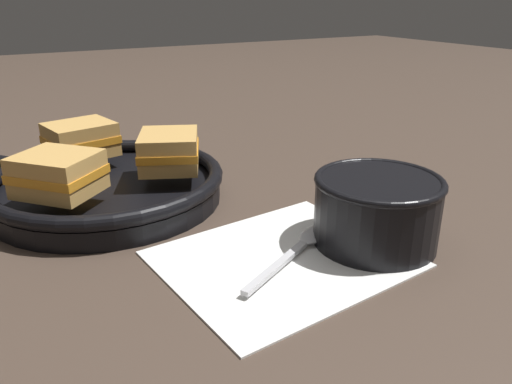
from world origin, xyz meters
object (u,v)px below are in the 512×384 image
Objects in this scene: spoon at (305,242)px; skillet at (106,185)px; sandwich_far_left at (81,139)px; sandwich_near_left at (58,174)px; soup_bowl at (377,207)px; sandwich_near_right at (169,151)px.

skillet reaches higher than spoon.
sandwich_far_left is at bearing 97.87° from skillet.
sandwich_near_left is (-0.06, -0.05, 0.04)m from skillet.
sandwich_near_left reaches higher than skillet.
skillet is at bearing -82.13° from sandwich_far_left.
sandwich_near_left is 0.14m from sandwich_far_left.
sandwich_far_left is at bearing 124.28° from soup_bowl.
sandwich_near_left is (-0.28, 0.21, 0.02)m from soup_bowl.
sandwich_near_right reaches higher than skillet.
soup_bowl is at bearing -57.97° from sandwich_near_right.
soup_bowl is 0.41m from sandwich_far_left.
sandwich_near_right and sandwich_far_left have the same top height.
sandwich_near_left is 1.14× the size of sandwich_far_left.
soup_bowl is 0.34m from skillet.
soup_bowl is 0.08m from spoon.
skillet is 3.41× the size of sandwich_near_right.
skillet is at bearing 94.62° from spoon.
spoon is (-0.07, 0.03, -0.04)m from soup_bowl.
sandwich_near_right is at bearing -51.36° from sandwich_far_left.
sandwich_far_left reaches higher than skillet.
skillet is at bearing 40.16° from sandwich_near_left.
skillet is 3.26× the size of sandwich_near_left.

